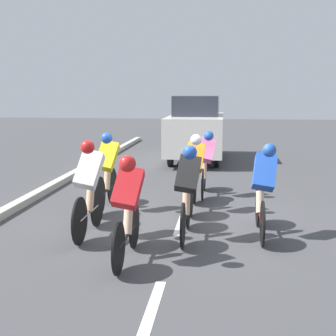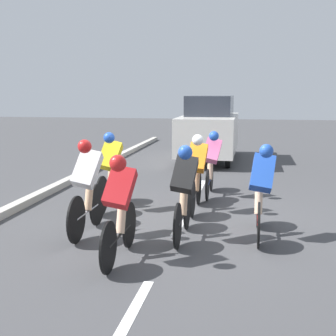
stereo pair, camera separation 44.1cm
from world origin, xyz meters
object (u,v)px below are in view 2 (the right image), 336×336
(cyclist_pink, at_px, (211,162))
(support_car, at_px, (209,128))
(cyclist_white, at_px, (87,186))
(cyclist_red, at_px, (120,205))
(cyclist_blue, at_px, (261,189))
(cyclist_yellow, at_px, (110,170))
(cyclist_black, at_px, (184,190))
(cyclist_orange, at_px, (197,172))

(cyclist_pink, height_order, support_car, support_car)
(cyclist_white, bearing_deg, cyclist_red, 128.50)
(cyclist_blue, bearing_deg, cyclist_white, 6.66)
(cyclist_yellow, distance_m, cyclist_white, 1.60)
(cyclist_yellow, height_order, cyclist_blue, cyclist_yellow)
(cyclist_black, height_order, cyclist_yellow, cyclist_yellow)
(cyclist_yellow, bearing_deg, cyclist_red, 109.77)
(cyclist_pink, xyz_separation_m, cyclist_red, (0.84, 4.07, 0.03))
(cyclist_yellow, xyz_separation_m, support_car, (-1.26, -6.68, 0.28))
(cyclist_black, bearing_deg, cyclist_white, 1.06)
(cyclist_yellow, relative_size, cyclist_white, 1.01)
(cyclist_yellow, height_order, cyclist_red, cyclist_yellow)
(cyclist_blue, height_order, cyclist_red, cyclist_blue)
(cyclist_orange, xyz_separation_m, cyclist_red, (0.68, 2.75, 0.01))
(cyclist_black, relative_size, cyclist_blue, 0.97)
(cyclist_yellow, height_order, cyclist_pink, cyclist_yellow)
(support_car, bearing_deg, cyclist_white, 82.17)
(cyclist_red, bearing_deg, support_car, -92.02)
(cyclist_blue, xyz_separation_m, cyclist_pink, (0.99, -2.74, -0.03))
(cyclist_blue, xyz_separation_m, cyclist_red, (1.82, 1.33, -0.00))
(cyclist_blue, distance_m, cyclist_red, 2.26)
(cyclist_black, distance_m, cyclist_white, 1.50)
(cyclist_orange, distance_m, cyclist_red, 2.83)
(cyclist_pink, bearing_deg, support_car, -84.43)
(cyclist_pink, bearing_deg, cyclist_orange, 83.36)
(cyclist_black, height_order, cyclist_red, cyclist_black)
(cyclist_blue, xyz_separation_m, support_car, (1.50, -7.96, 0.28))
(cyclist_orange, xyz_separation_m, cyclist_blue, (-1.14, 1.42, 0.01))
(cyclist_orange, relative_size, cyclist_red, 1.00)
(cyclist_white, height_order, cyclist_pink, cyclist_white)
(cyclist_pink, bearing_deg, cyclist_yellow, 39.40)
(cyclist_pink, distance_m, cyclist_red, 4.15)
(cyclist_orange, relative_size, cyclist_white, 1.01)
(cyclist_black, distance_m, cyclist_yellow, 2.26)
(cyclist_white, bearing_deg, cyclist_yellow, -85.44)
(cyclist_blue, bearing_deg, cyclist_red, 36.02)
(cyclist_yellow, distance_m, cyclist_orange, 1.63)
(cyclist_yellow, xyz_separation_m, cyclist_blue, (-2.76, 1.28, -0.00))
(cyclist_black, relative_size, cyclist_orange, 0.99)
(cyclist_black, height_order, support_car, support_car)
(cyclist_white, bearing_deg, cyclist_black, -178.94)
(cyclist_pink, distance_m, support_car, 5.26)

